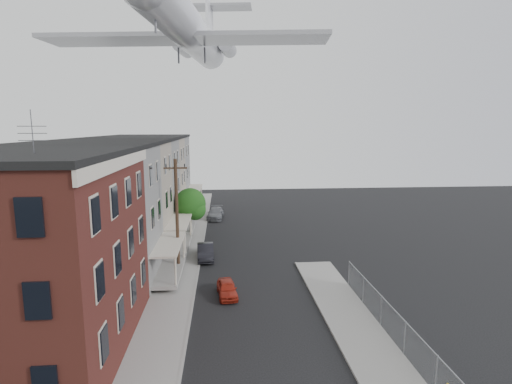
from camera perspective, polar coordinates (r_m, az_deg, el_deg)
sidewalk_left at (r=38.69m, az=-9.87°, el=-7.92°), size 3.00×62.00×0.12m
sidewalk_right at (r=23.20m, az=15.66°, el=-20.40°), size 3.00×26.00×0.12m
curb_left at (r=38.58m, az=-7.70°, el=-7.89°), size 0.15×62.00×0.14m
curb_right at (r=22.77m, az=11.99°, el=-20.82°), size 0.15×26.00×0.14m
corner_building at (r=23.09m, az=-30.62°, el=-7.77°), size 10.31×12.30×12.15m
row_house_a at (r=31.61m, az=-23.11°, el=-2.94°), size 11.98×7.00×10.30m
row_house_b at (r=38.19m, az=-19.85°, el=-0.74°), size 11.98×7.00×10.30m
row_house_c at (r=44.90m, az=-17.55°, el=0.81°), size 11.98×7.00×10.30m
row_house_d at (r=51.69m, az=-15.85°, el=1.96°), size 11.98×7.00×10.30m
row_house_e at (r=58.52m, az=-14.55°, el=2.84°), size 11.98×7.00×10.30m
chainlink_fence at (r=22.49m, az=20.49°, el=-18.95°), size 0.06×18.06×1.90m
utility_pole at (r=31.75m, az=-11.23°, el=-3.15°), size 1.80×0.26×9.00m
street_tree at (r=41.64m, az=-9.21°, el=-1.85°), size 3.22×3.20×5.20m
car_near at (r=28.01m, az=-4.17°, el=-13.60°), size 1.57×3.24×1.06m
car_mid at (r=35.47m, az=-7.24°, el=-8.45°), size 1.63×4.04×1.30m
car_far at (r=50.50m, az=-5.82°, el=-3.03°), size 2.22×4.76×1.34m
airplane at (r=36.36m, az=-9.38°, el=21.64°), size 22.88×26.13×7.52m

